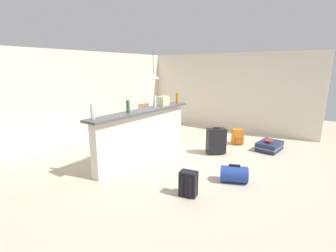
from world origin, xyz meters
The scene contains 20 objects.
ground_plane centered at (0.00, 0.00, -0.03)m, with size 13.00×13.00×0.05m, color beige.
wall_back centered at (0.00, 3.05, 1.25)m, with size 6.60×0.10×2.50m, color silver.
wall_right centered at (3.05, 0.30, 1.25)m, with size 0.10×6.00×2.50m, color silver.
partition_half_wall centered at (-0.78, 0.52, 0.54)m, with size 2.80×0.20×1.09m, color silver.
bar_countertop centered at (-0.78, 0.52, 1.11)m, with size 2.96×0.40×0.05m, color #4C4C51.
bottle_white centered at (-2.06, 0.61, 1.28)m, with size 0.08×0.08×0.28m, color silver.
bottle_green centered at (-1.22, 0.55, 1.27)m, with size 0.07×0.07×0.26m, color #2D6B38.
bottle_clear centered at (-0.35, 0.53, 1.27)m, with size 0.07×0.07×0.27m, color silver.
bottle_amber centered at (0.43, 0.42, 1.28)m, with size 0.06×0.06×0.28m, color #9E661E.
grocery_bag centered at (0.02, 0.55, 1.25)m, with size 0.26×0.18×0.22m, color beige.
dining_table centered at (0.97, 1.57, 0.65)m, with size 1.10×0.80×0.74m.
dining_chair_near_partition centered at (0.95, 1.08, 0.52)m, with size 0.42×0.42×0.93m.
dining_chair_far_side centered at (1.05, 2.17, 0.52)m, with size 0.48×0.48×0.93m.
pendant_lamp centered at (1.00, 1.64, 1.79)m, with size 0.34×0.34×0.83m.
suitcase_flat_navy centered at (1.48, -1.70, 0.11)m, with size 0.86×0.57×0.22m.
suitcase_upright_black centered at (0.45, -0.70, 0.33)m, with size 0.48×0.48×0.67m.
backpack_orange centered at (1.51, -0.86, 0.20)m, with size 0.34×0.34×0.42m.
backpack_black centered at (-1.65, -1.18, 0.20)m, with size 0.28×0.31×0.42m.
duffel_bag_blue centered at (-0.75, -1.61, 0.15)m, with size 0.47×0.56×0.34m.
book_stack centered at (1.48, -1.66, 0.25)m, with size 0.32×0.19×0.06m.
Camera 1 is at (-4.86, -3.04, 2.05)m, focal length 26.42 mm.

